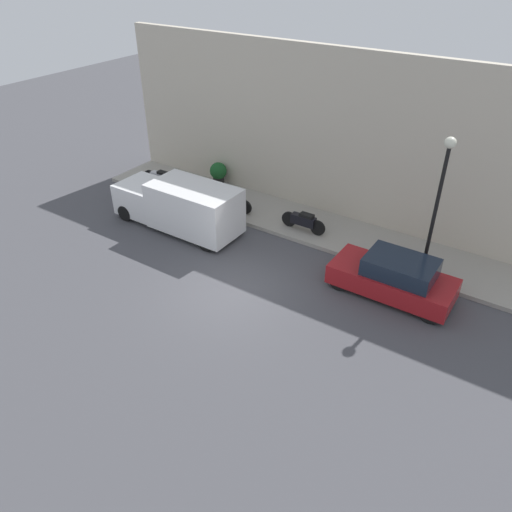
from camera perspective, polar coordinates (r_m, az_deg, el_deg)
name	(u,v)px	position (r m, az deg, el deg)	size (l,w,h in m)	color
ground_plane	(233,289)	(16.38, -2.61, -3.78)	(60.00, 60.00, 0.00)	#47474C
sidewalk	(307,225)	(19.93, 5.87, 3.60)	(2.63, 19.42, 0.15)	gray
building_facade	(330,136)	(19.83, 8.49, 13.38)	(0.30, 19.42, 6.53)	beige
parked_car	(394,277)	(16.36, 15.50, -2.36)	(1.67, 3.88, 1.38)	maroon
delivery_van	(179,205)	(19.60, -8.85, 5.82)	(1.86, 5.30, 1.93)	white
motorcycle_black	(304,221)	(19.16, 5.46, 4.01)	(0.30, 1.85, 0.74)	black
scooter_silver	(162,178)	(22.99, -10.70, 8.73)	(0.30, 2.11, 0.76)	#B7B7BF
motorcycle_blue	(231,200)	(20.65, -2.82, 6.45)	(0.30, 1.98, 0.80)	navy
streetlamp	(440,189)	(16.12, 20.30, 7.18)	(0.34, 0.34, 4.79)	black
potted_plant	(218,173)	(22.81, -4.33, 9.48)	(0.76, 0.76, 1.06)	black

